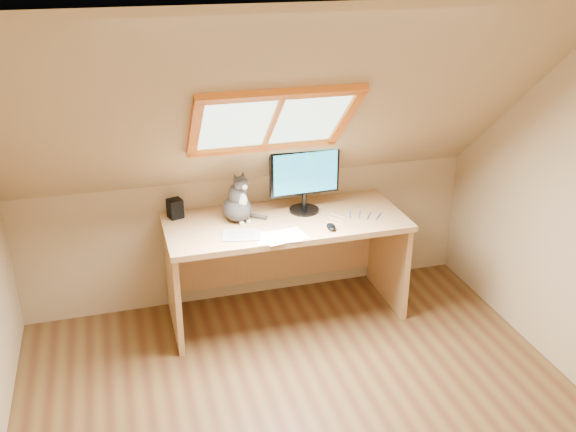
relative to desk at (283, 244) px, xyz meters
name	(u,v)px	position (x,y,z in m)	size (l,w,h in m)	color
room_shell	(333,222)	(-0.18, -1.55, 0.87)	(3.52, 3.52, 2.41)	tan
desk	(283,244)	(0.00, 0.00, 0.00)	(1.73, 0.76, 0.79)	tan
monitor	(305,176)	(0.17, 0.03, 0.51)	(0.52, 0.22, 0.48)	black
cat	(238,203)	(-0.33, 0.01, 0.37)	(0.28, 0.31, 0.38)	#433E3B
desk_speaker	(175,208)	(-0.76, 0.18, 0.30)	(0.10, 0.10, 0.14)	black
graphics_tablet	(242,235)	(-0.36, -0.26, 0.24)	(0.26, 0.18, 0.01)	#B2B2B7
mouse	(331,227)	(0.26, -0.32, 0.25)	(0.06, 0.11, 0.03)	black
papers	(272,237)	(-0.17, -0.33, 0.24)	(0.33, 0.27, 0.00)	white
cables	(353,218)	(0.48, -0.19, 0.24)	(0.51, 0.26, 0.01)	silver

